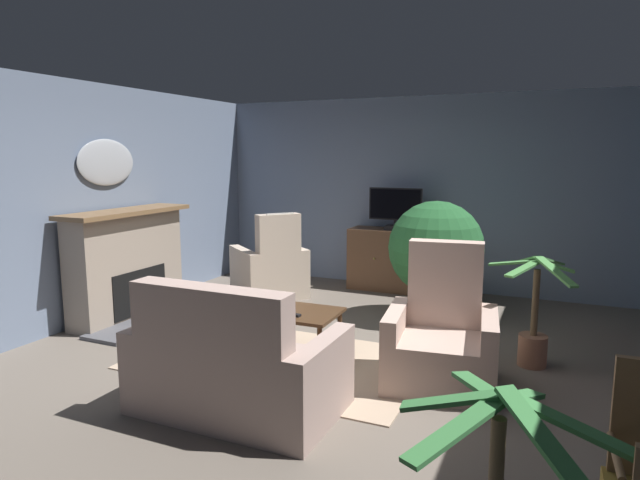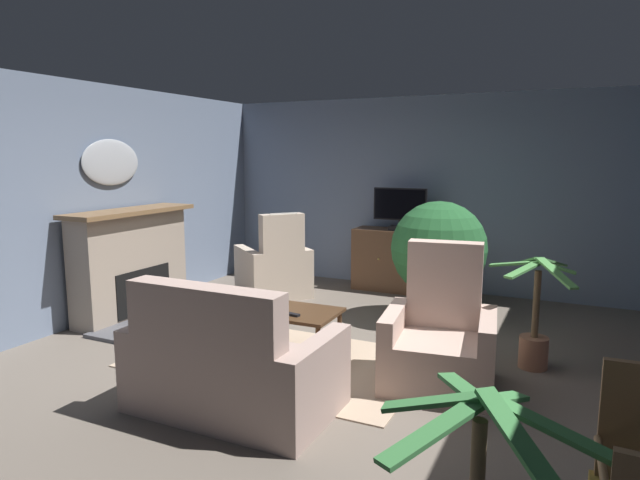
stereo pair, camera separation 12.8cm
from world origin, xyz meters
TOP-DOWN VIEW (x-y plane):
  - ground_plane at (0.00, 0.00)m, footprint 6.45×7.35m
  - wall_back at (0.00, 3.43)m, footprint 6.45×0.10m
  - wall_left at (-2.98, 0.00)m, footprint 0.10×7.35m
  - rug_central at (-0.38, 0.05)m, footprint 2.62×1.62m
  - fireplace at (-2.65, 0.56)m, footprint 0.84×1.72m
  - wall_mirror_oval at (-2.90, 0.56)m, footprint 0.06×0.85m
  - tv_cabinet at (-0.16, 3.08)m, footprint 1.29×0.48m
  - television at (-0.16, 3.02)m, footprint 0.74×0.20m
  - coffee_table at (-0.37, 0.18)m, footprint 1.00×0.62m
  - tv_remote at (-0.24, 0.03)m, footprint 0.18×0.07m
  - sofa_floral at (-0.19, -1.00)m, footprint 1.50×0.90m
  - armchair_facing_sofa at (1.09, 0.18)m, footprint 0.98×0.92m
  - armchair_beside_cabinet at (-1.61, 2.08)m, footprint 1.21×1.20m
  - potted_plant_small_fern_corner at (1.77, 0.88)m, footprint 0.76×0.99m
  - potted_plant_leafy_by_curtain at (0.64, 1.96)m, footprint 1.09×1.09m
  - cat at (-1.32, 0.80)m, footprint 0.66×0.39m

SIDE VIEW (x-z plane):
  - ground_plane at x=0.00m, z-range -0.04..0.00m
  - rug_central at x=-0.38m, z-range 0.00..0.01m
  - cat at x=-1.32m, z-range -0.01..0.18m
  - potted_plant_small_fern_corner at x=1.77m, z-range -0.19..0.83m
  - sofa_floral at x=-0.19m, z-range -0.18..0.84m
  - armchair_beside_cabinet at x=-1.61m, z-range -0.23..0.94m
  - armchair_facing_sofa at x=1.09m, z-range -0.23..0.94m
  - coffee_table at x=-0.37m, z-range 0.18..0.63m
  - tv_cabinet at x=-0.16m, z-range -0.02..0.84m
  - tv_remote at x=-0.24m, z-range 0.46..0.48m
  - fireplace at x=-2.65m, z-range -0.03..1.24m
  - potted_plant_leafy_by_curtain at x=0.64m, z-range 0.12..1.50m
  - television at x=-0.16m, z-range 0.89..1.47m
  - wall_back at x=0.00m, z-range 0.00..2.70m
  - wall_left at x=-2.98m, z-range 0.00..2.70m
  - wall_mirror_oval at x=-2.90m, z-range 1.54..2.07m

